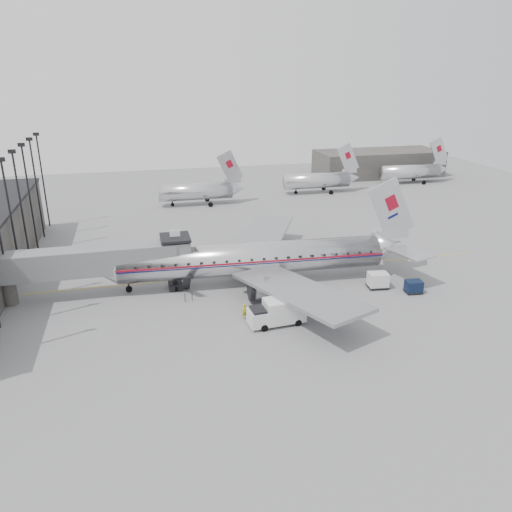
# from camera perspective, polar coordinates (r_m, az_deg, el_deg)

# --- Properties ---
(ground) EXTENTS (160.00, 160.00, 0.00)m
(ground) POSITION_cam_1_polar(r_m,az_deg,el_deg) (58.56, 0.28, -4.20)
(ground) COLOR slate
(ground) RESTS_ON ground
(hangar) EXTENTS (30.00, 12.00, 6.00)m
(hangar) POSITION_cam_1_polar(r_m,az_deg,el_deg) (127.52, 13.76, 10.28)
(hangar) COLOR #393633
(hangar) RESTS_ON ground
(apron_line) EXTENTS (60.00, 0.15, 0.01)m
(apron_line) POSITION_cam_1_polar(r_m,az_deg,el_deg) (64.58, 1.58, -1.76)
(apron_line) COLOR gold
(apron_line) RESTS_ON ground
(jet_bridge) EXTENTS (21.00, 6.20, 7.10)m
(jet_bridge) POSITION_cam_1_polar(r_m,az_deg,el_deg) (59.02, -16.51, -0.49)
(jet_bridge) COLOR #58595C
(jet_bridge) RESTS_ON ground
(floodlight_masts) EXTENTS (0.90, 42.25, 15.25)m
(floodlight_masts) POSITION_cam_1_polar(r_m,az_deg,el_deg) (68.19, -25.74, 4.80)
(floodlight_masts) COLOR black
(floodlight_masts) RESTS_ON ground
(distant_aircraft_near) EXTENTS (16.39, 3.20, 10.26)m
(distant_aircraft_near) POSITION_cam_1_polar(r_m,az_deg,el_deg) (96.74, -6.81, 7.41)
(distant_aircraft_near) COLOR silver
(distant_aircraft_near) RESTS_ON ground
(distant_aircraft_mid) EXTENTS (16.39, 3.20, 10.26)m
(distant_aircraft_mid) POSITION_cam_1_polar(r_m,az_deg,el_deg) (106.64, 7.05, 8.63)
(distant_aircraft_mid) COLOR silver
(distant_aircraft_mid) RESTS_ON ground
(distant_aircraft_far) EXTENTS (16.39, 3.20, 10.26)m
(distant_aircraft_far) POSITION_cam_1_polar(r_m,az_deg,el_deg) (120.51, 17.27, 9.24)
(distant_aircraft_far) COLOR silver
(distant_aircraft_far) RESTS_ON ground
(airliner) EXTENTS (39.60, 36.64, 12.52)m
(airliner) POSITION_cam_1_polar(r_m,az_deg,el_deg) (60.16, 0.33, -0.25)
(airliner) COLOR silver
(airliner) RESTS_ON ground
(service_van) EXTENTS (5.92, 2.66, 2.72)m
(service_van) POSITION_cam_1_polar(r_m,az_deg,el_deg) (51.05, 2.46, -6.36)
(service_van) COLOR silver
(service_van) RESTS_ON ground
(baggage_cart_navy) EXTENTS (2.06, 1.64, 1.52)m
(baggage_cart_navy) POSITION_cam_1_polar(r_m,az_deg,el_deg) (61.01, 17.57, -3.34)
(baggage_cart_navy) COLOR black
(baggage_cart_navy) RESTS_ON ground
(baggage_cart_white) EXTENTS (2.59, 2.09, 1.88)m
(baggage_cart_white) POSITION_cam_1_polar(r_m,az_deg,el_deg) (61.18, 13.76, -2.68)
(baggage_cart_white) COLOR silver
(baggage_cart_white) RESTS_ON ground
(ramp_worker) EXTENTS (0.74, 0.64, 1.71)m
(ramp_worker) POSITION_cam_1_polar(r_m,az_deg,el_deg) (52.32, -1.33, -6.35)
(ramp_worker) COLOR gold
(ramp_worker) RESTS_ON ground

